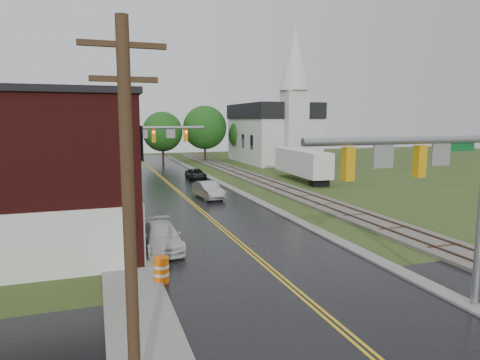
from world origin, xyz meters
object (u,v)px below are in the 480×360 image
tree_left_e (82,137)px  pickup_white (162,237)px  tree_left_c (30,142)px  construction_barrel (161,270)px  semi_trailer (302,162)px  traffic_signal_near (437,176)px  church (275,126)px  suv_dark (196,174)px  sedan_silver (208,190)px  utility_pole_c (100,138)px  utility_pole_a (129,219)px  traffic_signal_far (145,143)px  utility_pole_b (105,151)px

tree_left_e → pickup_white: tree_left_e is taller
tree_left_c → construction_barrel: 33.24m
semi_trailer → traffic_signal_near: bearing=-109.4°
church → suv_dark: church is taller
tree_left_c → sedan_silver: (15.67, -13.46, -3.77)m
sedan_silver → construction_barrel: bearing=-116.6°
tree_left_c → construction_barrel: (8.85, -31.79, -3.95)m
tree_left_e → traffic_signal_near: bearing=-74.3°
suv_dark → construction_barrel: size_ratio=3.89×
church → tree_left_e: (-28.85, -7.84, -1.02)m
utility_pole_c → tree_left_c: 8.16m
sedan_silver → utility_pole_c: bearing=110.0°
suv_dark → sedan_silver: sedan_silver is taller
utility_pole_a → tree_left_e: size_ratio=1.10×
utility_pole_c → construction_barrel: size_ratio=8.00×
utility_pole_c → pickup_white: utility_pole_c is taller
church → utility_pole_c: (-26.80, -9.74, -1.11)m
traffic_signal_far → utility_pole_c: bearing=101.1°
traffic_signal_far → utility_pole_a: utility_pole_a is taller
tree_left_e → suv_dark: (12.35, -7.28, -4.21)m
traffic_signal_near → tree_left_e: bearing=105.7°
utility_pole_a → utility_pole_c: same height
utility_pole_b → pickup_white: 10.31m
traffic_signal_far → utility_pole_b: 6.01m
construction_barrel → church: bearing=61.3°
traffic_signal_near → tree_left_e: tree_left_e is taller
pickup_white → church: bearing=59.5°
utility_pole_c → suv_dark: size_ratio=2.06×
utility_pole_b → traffic_signal_far: bearing=56.3°
construction_barrel → tree_left_e: bearing=95.8°
utility_pole_b → tree_left_c: utility_pole_b is taller
pickup_white → traffic_signal_near: bearing=-54.2°
sedan_silver → construction_barrel: 19.57m
tree_left_e → semi_trailer: 26.61m
traffic_signal_far → sedan_silver: bearing=-6.0°
utility_pole_c → semi_trailer: 23.93m
traffic_signal_near → utility_pole_a: (-10.27, -2.00, -0.25)m
traffic_signal_far → utility_pole_a: bearing=-97.0°
traffic_signal_far → pickup_white: size_ratio=1.56×
utility_pole_a → construction_barrel: 9.28m
traffic_signal_far → construction_barrel: bearing=-94.6°
suv_dark → construction_barrel: bearing=-102.2°
utility_pole_b → construction_barrel: 14.62m
pickup_white → semi_trailer: semi_trailer is taller
church → construction_barrel: church is taller
tree_left_c → semi_trailer: tree_left_c is taller
tree_left_c → tree_left_e: (5.00, 6.00, 0.30)m
suv_dark → construction_barrel: (-8.50, -30.52, -0.05)m
sedan_silver → semi_trailer: size_ratio=0.41×
utility_pole_b → traffic_signal_near: bearing=-62.8°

